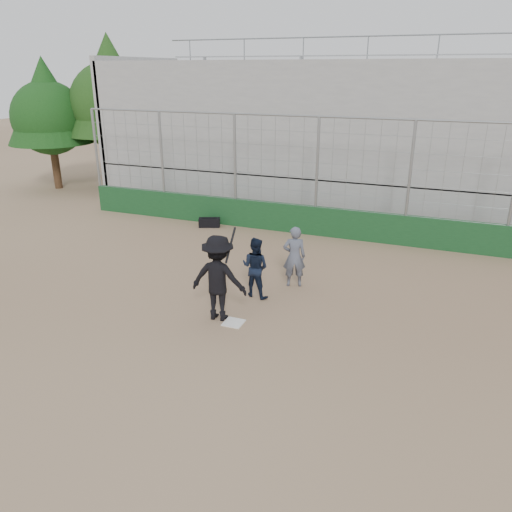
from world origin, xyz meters
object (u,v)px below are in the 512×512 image
(batter_at_plate, at_px, (218,278))
(equipment_bag, at_px, (209,222))
(catcher_crouched, at_px, (255,277))
(umpire, at_px, (294,260))

(batter_at_plate, xyz_separation_m, equipment_bag, (-3.41, 6.34, -0.84))
(catcher_crouched, relative_size, umpire, 0.72)
(catcher_crouched, relative_size, equipment_bag, 1.30)
(batter_at_plate, xyz_separation_m, umpire, (1.05, 2.40, -0.26))
(catcher_crouched, bearing_deg, batter_at_plate, -103.74)
(batter_at_plate, bearing_deg, equipment_bag, 118.29)
(batter_at_plate, relative_size, equipment_bag, 2.57)
(equipment_bag, bearing_deg, catcher_crouched, -52.76)
(catcher_crouched, distance_m, umpire, 1.24)
(umpire, distance_m, equipment_bag, 5.98)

